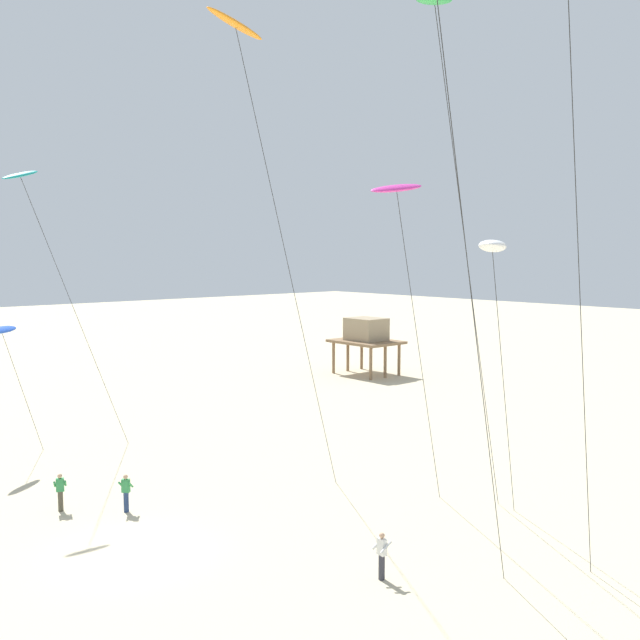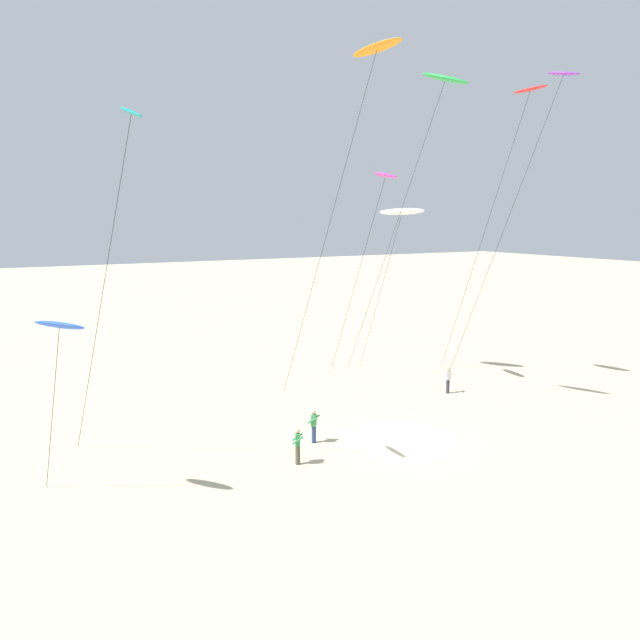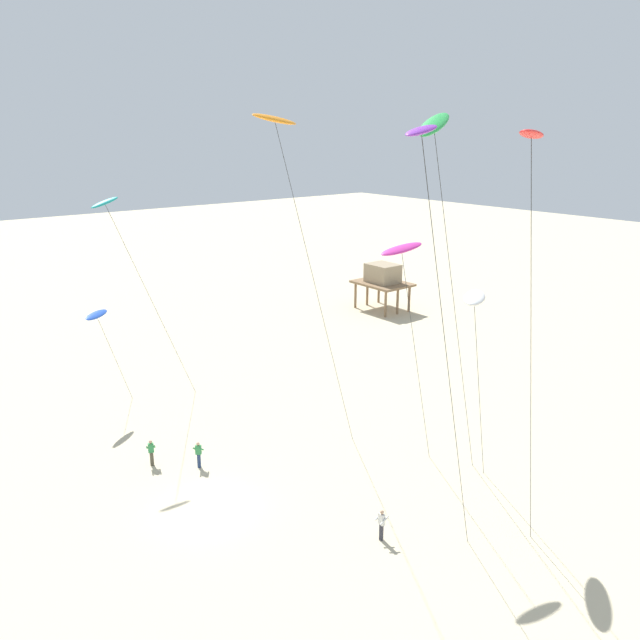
# 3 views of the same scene
# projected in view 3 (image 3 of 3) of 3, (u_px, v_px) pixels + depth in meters

# --- Properties ---
(ground_plane) EXTENTS (260.00, 260.00, 0.00)m
(ground_plane) POSITION_uv_depth(u_px,v_px,m) (206.00, 508.00, 33.03)
(ground_plane) COLOR beige
(kite_green) EXTENTS (3.29, 9.22, 20.23)m
(kite_green) POSITION_uv_depth(u_px,v_px,m) (434.00, 127.00, 25.58)
(kite_green) COLOR green
(kite_green) RESTS_ON ground
(kite_teal) EXTENTS (2.22, 7.27, 15.49)m
(kite_teal) POSITION_uv_depth(u_px,v_px,m) (108.00, 210.00, 38.77)
(kite_teal) COLOR teal
(kite_teal) RESTS_ON ground
(kite_red) EXTENTS (2.45, 7.01, 19.42)m
(kite_red) POSITION_uv_depth(u_px,v_px,m) (532.00, 145.00, 20.60)
(kite_red) COLOR red
(kite_red) RESTS_ON ground
(kite_white) EXTENTS (2.65, 5.18, 11.79)m
(kite_white) POSITION_uv_depth(u_px,v_px,m) (474.00, 298.00, 30.35)
(kite_white) COLOR white
(kite_white) RESTS_ON ground
(kite_orange) EXTENTS (2.92, 8.78, 20.24)m
(kite_orange) POSITION_uv_depth(u_px,v_px,m) (276.00, 124.00, 29.09)
(kite_orange) COLOR orange
(kite_orange) RESTS_ON ground
(kite_purple) EXTENTS (2.59, 7.90, 19.56)m
(kite_purple) POSITION_uv_depth(u_px,v_px,m) (423.00, 145.00, 19.46)
(kite_purple) COLOR purple
(kite_purple) RESTS_ON ground
(kite_blue) EXTENTS (2.02, 3.40, 7.38)m
(kite_blue) POSITION_uv_depth(u_px,v_px,m) (97.00, 315.00, 42.95)
(kite_blue) COLOR blue
(kite_blue) RESTS_ON ground
(kite_magenta) EXTENTS (1.84, 5.90, 14.09)m
(kite_magenta) POSITION_uv_depth(u_px,v_px,m) (402.00, 251.00, 30.66)
(kite_magenta) COLOR #D8339E
(kite_magenta) RESTS_ON ground
(kite_flyer_nearest) EXTENTS (0.67, 0.68, 1.67)m
(kite_flyer_nearest) POSITION_uv_depth(u_px,v_px,m) (151.00, 452.00, 37.08)
(kite_flyer_nearest) COLOR #4C4738
(kite_flyer_nearest) RESTS_ON ground
(kite_flyer_middle) EXTENTS (0.58, 0.56, 1.67)m
(kite_flyer_middle) POSITION_uv_depth(u_px,v_px,m) (381.00, 524.00, 30.25)
(kite_flyer_middle) COLOR #33333D
(kite_flyer_middle) RESTS_ON ground
(kite_flyer_furthest) EXTENTS (0.73, 0.73, 1.67)m
(kite_flyer_furthest) POSITION_uv_depth(u_px,v_px,m) (199.00, 454.00, 36.85)
(kite_flyer_furthest) COLOR navy
(kite_flyer_furthest) RESTS_ON ground
(stilt_house) EXTENTS (6.09, 4.61, 5.25)m
(stilt_house) POSITION_uv_depth(u_px,v_px,m) (383.00, 277.00, 69.17)
(stilt_house) COLOR #846647
(stilt_house) RESTS_ON ground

